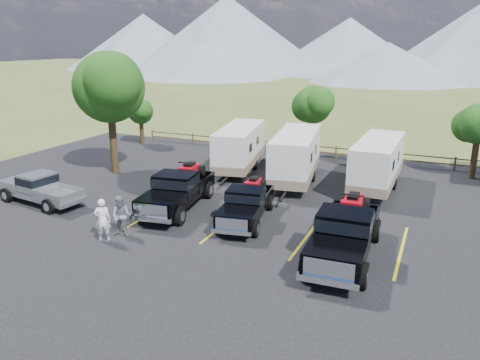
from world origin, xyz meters
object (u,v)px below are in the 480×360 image
at_px(rig_center, 247,203).
at_px(pickup_silver, 40,188).
at_px(rig_left, 178,189).
at_px(trailer_right, 377,163).
at_px(trailer_left, 240,148).
at_px(person_a, 103,220).
at_px(trailer_center, 296,157).
at_px(person_b, 121,216).
at_px(tree_big_nw, 109,87).
at_px(rig_right, 345,232).

distance_m(rig_center, pickup_silver, 11.23).
bearing_deg(rig_left, trailer_right, 31.95).
relative_size(trailer_left, person_a, 4.38).
distance_m(trailer_center, person_b, 12.01).
xyz_separation_m(rig_left, trailer_right, (8.91, 7.53, 0.49)).
bearing_deg(trailer_right, trailer_left, 177.24).
height_order(rig_left, trailer_right, trailer_right).
bearing_deg(rig_center, tree_big_nw, 149.48).
height_order(rig_center, trailer_center, trailer_center).
xyz_separation_m(rig_center, trailer_left, (-4.00, 8.24, 0.64)).
bearing_deg(rig_left, person_a, -107.81).
height_order(rig_center, trailer_right, trailer_right).
distance_m(tree_big_nw, person_a, 12.13).
bearing_deg(rig_left, rig_center, -10.09).
bearing_deg(rig_center, rig_left, 168.73).
bearing_deg(rig_center, trailer_center, 78.60).
bearing_deg(tree_big_nw, trailer_center, 13.30).
relative_size(person_a, person_b, 1.04).
relative_size(trailer_left, trailer_right, 1.01).
xyz_separation_m(person_a, person_b, (0.41, 0.76, -0.04)).
distance_m(tree_big_nw, rig_left, 9.63).
distance_m(trailer_left, pickup_silver, 12.61).
bearing_deg(rig_left, trailer_center, 50.90).
xyz_separation_m(tree_big_nw, pickup_silver, (0.28, -6.57, -4.71)).
height_order(rig_left, pickup_silver, rig_left).
bearing_deg(pickup_silver, person_b, 82.45).
bearing_deg(trailer_left, rig_left, -100.27).
bearing_deg(pickup_silver, rig_right, 97.83).
distance_m(rig_left, person_a, 4.96).
xyz_separation_m(trailer_right, person_a, (-9.73, -12.42, -0.56)).
height_order(tree_big_nw, trailer_center, tree_big_nw).
relative_size(trailer_right, person_b, 4.53).
height_order(trailer_center, person_b, trailer_center).
bearing_deg(person_b, trailer_center, 52.77).
bearing_deg(trailer_right, rig_left, -138.84).
distance_m(rig_right, trailer_right, 9.78).
relative_size(trailer_center, trailer_right, 1.05).
distance_m(rig_center, trailer_center, 7.12).
distance_m(rig_right, pickup_silver, 16.18).
relative_size(trailer_right, pickup_silver, 1.50).
distance_m(tree_big_nw, pickup_silver, 8.09).
distance_m(rig_left, rig_right, 9.35).
xyz_separation_m(rig_center, trailer_center, (0.24, 7.08, 0.71)).
bearing_deg(person_a, tree_big_nw, -88.30).
bearing_deg(rig_center, trailer_right, 47.42).
distance_m(trailer_center, pickup_silver, 14.61).
xyz_separation_m(trailer_center, trailer_right, (4.75, 0.57, -0.07)).
bearing_deg(pickup_silver, person_a, 75.34).
relative_size(rig_center, rig_right, 0.84).
relative_size(tree_big_nw, person_a, 4.08).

